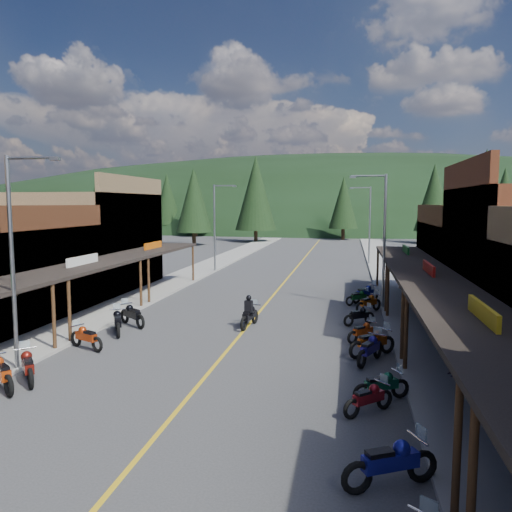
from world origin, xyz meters
The scene contains 39 objects.
ground centered at (0.00, 0.00, 0.00)m, with size 220.00×220.00×0.00m, color #38383A.
centerline centered at (0.00, 20.00, 0.01)m, with size 0.15×90.00×0.01m, color gold.
sidewalk_west centered at (-8.70, 20.00, 0.07)m, with size 3.40×94.00×0.15m, color gray.
sidewalk_east centered at (8.70, 20.00, 0.07)m, with size 3.40×94.00×0.15m, color gray.
shop_west_3 centered at (-13.78, 11.30, 3.52)m, with size 10.90×10.20×8.20m.
shop_east_3 centered at (13.75, 11.30, 2.53)m, with size 10.90×10.20×6.20m.
streetlight_0 centered at (-6.95, -6.00, 4.46)m, with size 2.16×0.18×8.00m.
streetlight_1 centered at (-6.95, 22.00, 4.46)m, with size 2.16×0.18×8.00m.
streetlight_2 centered at (6.95, 8.00, 4.46)m, with size 2.16×0.18×8.00m.
streetlight_3 centered at (6.95, 30.00, 4.46)m, with size 2.16×0.18×8.00m.
ridge_hill centered at (0.00, 135.00, 0.00)m, with size 310.00×140.00×60.00m, color black.
pine_0 centered at (-40.00, 62.00, 6.48)m, with size 5.04×5.04×11.00m.
pine_1 centered at (-24.00, 70.00, 7.24)m, with size 5.88×5.88×12.50m.
pine_2 centered at (-10.00, 58.00, 7.99)m, with size 6.72×6.72×14.00m.
pine_3 centered at (4.00, 66.00, 6.48)m, with size 5.04×5.04×11.00m.
pine_4 centered at (18.00, 60.00, 7.24)m, with size 5.88×5.88×12.50m.
pine_7 centered at (-32.00, 76.00, 7.24)m, with size 5.88×5.88×12.50m.
pine_8 centered at (-22.00, 40.00, 5.98)m, with size 4.48×4.48×10.00m.
pine_9 centered at (24.00, 45.00, 6.38)m, with size 4.93×4.93×10.80m.
pine_10 centered at (-18.00, 50.00, 6.78)m, with size 5.38×5.38×11.60m.
pine_11 centered at (20.00, 38.00, 7.19)m, with size 5.82×5.82×12.40m.
bike_west_4 centered at (-6.40, -7.79, 0.67)m, with size 0.78×2.33×1.33m, color #CA3F0E, non-canonical shape.
bike_west_5 centered at (-6.00, -6.92, 0.64)m, with size 0.75×2.25×1.28m, color #63130D, non-canonical shape.
bike_west_6 centered at (-6.03, -2.89, 0.60)m, with size 0.70×2.09×1.19m, color #9D2D0B, non-canonical shape.
bike_west_7 centered at (-5.87, -0.24, 0.66)m, with size 0.77×2.31×1.32m, color black, non-canonical shape.
bike_west_8 centered at (-5.82, 1.31, 0.66)m, with size 0.77×2.32×1.32m, color black, non-canonical shape.
bike_east_3 centered at (6.04, -11.40, 0.66)m, with size 0.77×2.30×1.31m, color navy, non-canonical shape.
bike_east_4 centered at (5.72, -7.48, 0.54)m, with size 0.63×1.88×1.08m, color maroon, non-canonical shape.
bike_east_5 centered at (6.16, -6.35, 0.56)m, with size 0.65×1.95×1.11m, color #0D442D, non-canonical shape.
bike_east_6 centered at (5.95, -2.57, 0.64)m, with size 0.74×2.23×1.28m, color navy, non-canonical shape.
bike_east_7 centered at (6.08, -1.63, 0.66)m, with size 0.77×2.30×1.32m, color #A0410B, non-canonical shape.
bike_east_8 centered at (5.76, 0.52, 0.53)m, with size 0.62×1.86×1.06m, color #C23F0D, non-canonical shape.
bike_east_9 centered at (5.65, 3.71, 0.54)m, with size 0.63×1.90×1.09m, color black, non-canonical shape.
bike_east_10 centered at (6.24, 6.99, 0.60)m, with size 0.70×2.11×1.20m, color #9A430B, non-canonical shape.
bike_east_11 centered at (5.71, 8.99, 0.53)m, with size 0.62×1.86×1.06m, color #0B3914, non-canonical shape.
bike_east_12 centered at (6.15, 9.95, 0.65)m, with size 0.75×2.26×1.29m, color navy, non-canonical shape.
rider_on_bike centered at (0.14, 2.20, 0.69)m, with size 1.10×2.36×1.73m.
pedestrian_east_a centered at (8.78, -3.88, 0.99)m, with size 0.61×0.40×1.68m, color #2A2030.
pedestrian_east_b centered at (8.52, 9.29, 1.08)m, with size 0.90×0.52×1.85m, color brown.
Camera 1 is at (5.05, -22.21, 6.28)m, focal length 35.00 mm.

